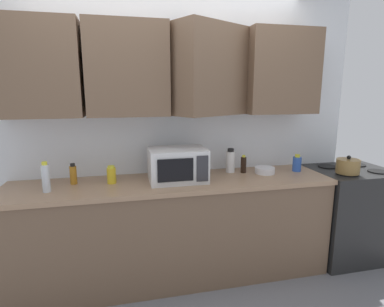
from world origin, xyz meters
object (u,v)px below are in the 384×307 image
at_px(bottle_soy_dark, 243,164).
at_px(bottle_white_jar, 230,161).
at_px(bottle_yellow_mustard, 111,175).
at_px(microwave, 177,165).
at_px(bowl_ceramic_small, 265,170).
at_px(stove_range, 347,213).
at_px(bottle_clear_tall, 46,178).
at_px(kettle, 348,166).
at_px(bottle_blue_cleaner, 297,164).
at_px(bottle_amber_vinegar, 73,174).

bearing_deg(bottle_soy_dark, bottle_white_jar, 159.36).
xyz_separation_m(bottle_soy_dark, bottle_yellow_mustard, (-1.20, -0.07, -0.01)).
bearing_deg(bottle_yellow_mustard, microwave, -4.51).
xyz_separation_m(microwave, bottle_yellow_mustard, (-0.55, 0.04, -0.07)).
bearing_deg(bottle_white_jar, bottle_soy_dark, -20.64).
height_order(microwave, bowl_ceramic_small, microwave).
height_order(stove_range, bottle_clear_tall, bottle_clear_tall).
xyz_separation_m(kettle, microwave, (-1.56, 0.16, 0.06)).
height_order(kettle, bottle_white_jar, bottle_white_jar).
distance_m(bottle_blue_cleaner, bottle_white_jar, 0.64).
relative_size(stove_range, bottle_soy_dark, 5.46).
xyz_separation_m(bottle_clear_tall, bowl_ceramic_small, (1.86, 0.12, -0.08)).
xyz_separation_m(bottle_soy_dark, bottle_white_jar, (-0.11, 0.04, 0.03)).
height_order(bottle_amber_vinegar, bowl_ceramic_small, bottle_amber_vinegar).
bearing_deg(microwave, bottle_soy_dark, 10.19).
xyz_separation_m(microwave, bowl_ceramic_small, (0.84, 0.05, -0.11)).
xyz_separation_m(bottle_clear_tall, bottle_yellow_mustard, (0.48, 0.12, -0.04)).
bearing_deg(bottle_amber_vinegar, bottle_blue_cleaner, -1.21).
relative_size(stove_range, bowl_ceramic_small, 4.98).
xyz_separation_m(kettle, bottle_soy_dark, (-0.91, 0.28, -0.00)).
bearing_deg(bottle_clear_tall, bottle_blue_cleaner, 3.36).
bearing_deg(bowl_ceramic_small, bottle_blue_cleaner, 0.96).
bearing_deg(bowl_ceramic_small, bottle_soy_dark, 158.94).
distance_m(stove_range, bottle_soy_dark, 1.21).
distance_m(bottle_amber_vinegar, bowl_ceramic_small, 1.69).
relative_size(bottle_soy_dark, bottle_clear_tall, 0.71).
distance_m(kettle, bottle_white_jar, 1.07).
xyz_separation_m(bottle_blue_cleaner, bottle_yellow_mustard, (-1.72, -0.01, -0.00)).
distance_m(microwave, bottle_white_jar, 0.56).
relative_size(bottle_soy_dark, bottle_white_jar, 0.73).
xyz_separation_m(bottle_blue_cleaner, bottle_clear_tall, (-2.20, -0.13, 0.04)).
bearing_deg(bottle_soy_dark, bottle_amber_vinegar, -179.13).
height_order(stove_range, bottle_amber_vinegar, bottle_amber_vinegar).
bearing_deg(kettle, bottle_amber_vinegar, 174.01).
height_order(kettle, bottle_blue_cleaner, kettle).
xyz_separation_m(stove_range, bottle_soy_dark, (-1.08, 0.14, 0.53)).
height_order(bottle_clear_tall, bowl_ceramic_small, bottle_clear_tall).
distance_m(bottle_clear_tall, bottle_amber_vinegar, 0.24).
bearing_deg(bottle_amber_vinegar, bottle_clear_tall, -134.93).
distance_m(microwave, bottle_blue_cleaner, 1.17).
bearing_deg(bottle_clear_tall, microwave, 4.31).
height_order(kettle, bottle_clear_tall, bottle_clear_tall).
relative_size(bottle_yellow_mustard, bowl_ceramic_small, 0.82).
relative_size(stove_range, bottle_blue_cleaner, 5.58).
bearing_deg(bottle_amber_vinegar, kettle, -5.99).
relative_size(bottle_yellow_mustard, bottle_white_jar, 0.66).
height_order(stove_range, microwave, microwave).
bearing_deg(bottle_soy_dark, kettle, -16.90).
relative_size(stove_range, bottle_white_jar, 4.00).
bearing_deg(bottle_white_jar, bottle_yellow_mustard, -173.87).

